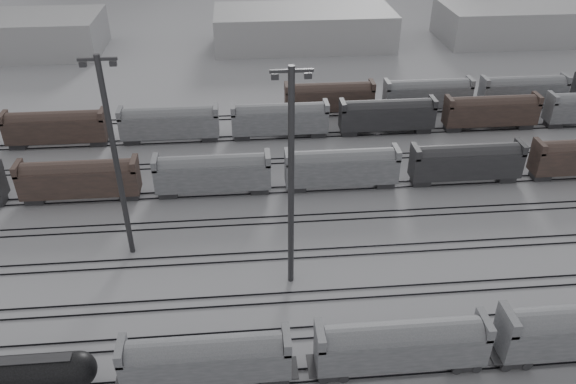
{
  "coord_description": "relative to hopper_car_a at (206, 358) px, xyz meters",
  "views": [
    {
      "loc": [
        -4.84,
        -31.85,
        39.67
      ],
      "look_at": [
        0.23,
        25.06,
        4.0
      ],
      "focal_mm": 35.0,
      "sensor_mm": 36.0,
      "label": 1
    }
  ],
  "objects": [
    {
      "name": "tracks",
      "position": [
        8.79,
        16.5,
        -3.06
      ],
      "size": [
        220.0,
        71.5,
        0.16
      ],
      "color": "black",
      "rests_on": "ground"
    },
    {
      "name": "hopper_car_a",
      "position": [
        0.0,
        0.0,
        0.0
      ],
      "size": [
        14.2,
        2.82,
        5.08
      ],
      "color": "#27272A",
      "rests_on": "ground"
    },
    {
      "name": "hopper_car_b",
      "position": [
        16.64,
        0.0,
        0.15
      ],
      "size": [
        14.86,
        2.95,
        5.32
      ],
      "color": "#27272A",
      "rests_on": "ground"
    },
    {
      "name": "light_mast_b",
      "position": [
        -9.23,
        19.27,
        9.08
      ],
      "size": [
        3.68,
        0.59,
        23.02
      ],
      "color": "#373639",
      "rests_on": "ground"
    },
    {
      "name": "light_mast_c",
      "position": [
        8.31,
        12.75,
        9.43
      ],
      "size": [
        3.79,
        0.61,
        23.68
      ],
      "color": "#373639",
      "rests_on": "ground"
    },
    {
      "name": "bg_string_near",
      "position": [
        16.79,
        31.0,
        -0.34
      ],
      "size": [
        151.0,
        3.0,
        5.6
      ],
      "color": "gray",
      "rests_on": "ground"
    },
    {
      "name": "bg_string_mid",
      "position": [
        26.79,
        47.0,
        -0.34
      ],
      "size": [
        151.0,
        3.0,
        5.6
      ],
      "color": "#27272A",
      "rests_on": "ground"
    },
    {
      "name": "bg_string_far",
      "position": [
        44.29,
        55.0,
        -0.34
      ],
      "size": [
        66.0,
        3.0,
        5.6
      ],
      "color": "#4E3931",
      "rests_on": "ground"
    },
    {
      "name": "warehouse_mid",
      "position": [
        18.79,
        94.0,
        0.86
      ],
      "size": [
        40.0,
        18.0,
        8.0
      ],
      "primitive_type": "cube",
      "color": "#ACABAE",
      "rests_on": "ground"
    },
    {
      "name": "warehouse_right",
      "position": [
        68.79,
        94.0,
        0.86
      ],
      "size": [
        35.0,
        18.0,
        8.0
      ],
      "primitive_type": "cube",
      "color": "#ACABAE",
      "rests_on": "ground"
    }
  ]
}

